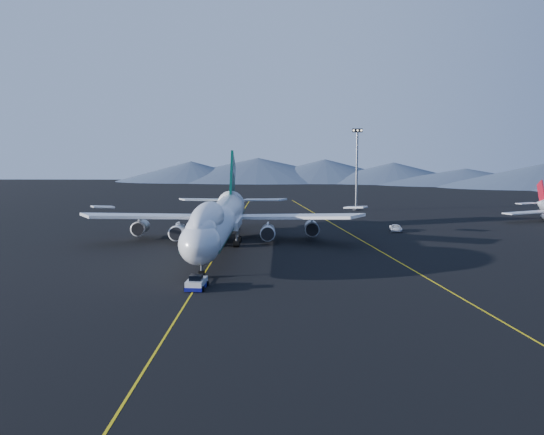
{
  "coord_description": "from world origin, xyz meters",
  "views": [
    {
      "loc": [
        12.72,
        -119.0,
        20.42
      ],
      "look_at": [
        10.44,
        2.89,
        6.0
      ],
      "focal_mm": 40.0,
      "sensor_mm": 36.0,
      "label": 1
    }
  ],
  "objects_px": {
    "pushback_tug": "(197,284)",
    "service_van": "(396,228)",
    "boeing_747": "(219,220)",
    "floodlight_mast": "(357,169)"
  },
  "relations": [
    {
      "from": "pushback_tug",
      "to": "service_van",
      "type": "height_order",
      "value": "pushback_tug"
    },
    {
      "from": "boeing_747",
      "to": "floodlight_mast",
      "type": "height_order",
      "value": "floodlight_mast"
    },
    {
      "from": "floodlight_mast",
      "to": "service_van",
      "type": "bearing_deg",
      "value": -85.45
    },
    {
      "from": "floodlight_mast",
      "to": "pushback_tug",
      "type": "bearing_deg",
      "value": -108.35
    },
    {
      "from": "service_van",
      "to": "floodlight_mast",
      "type": "height_order",
      "value": "floodlight_mast"
    },
    {
      "from": "service_van",
      "to": "pushback_tug",
      "type": "bearing_deg",
      "value": -118.96
    },
    {
      "from": "boeing_747",
      "to": "pushback_tug",
      "type": "xyz_separation_m",
      "value": [
        0.26,
        -33.93,
        -5.13
      ]
    },
    {
      "from": "pushback_tug",
      "to": "service_van",
      "type": "relative_size",
      "value": 0.9
    },
    {
      "from": "floodlight_mast",
      "to": "boeing_747",
      "type": "bearing_deg",
      "value": -115.98
    },
    {
      "from": "boeing_747",
      "to": "pushback_tug",
      "type": "height_order",
      "value": "boeing_747"
    }
  ]
}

